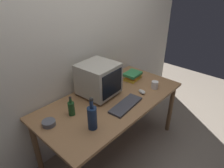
% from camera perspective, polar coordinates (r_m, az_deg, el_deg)
% --- Properties ---
extents(ground_plane, '(6.00, 6.00, 0.00)m').
position_cam_1_polar(ground_plane, '(2.64, 0.00, -17.93)').
color(ground_plane, gray).
extents(back_wall, '(4.00, 0.08, 2.50)m').
position_cam_1_polar(back_wall, '(2.26, -9.11, 11.14)').
color(back_wall, silver).
rests_on(back_wall, ground).
extents(desk, '(1.69, 0.83, 0.75)m').
position_cam_1_polar(desk, '(2.20, 0.00, -5.96)').
color(desk, '#9E7047').
rests_on(desk, ground).
extents(crt_monitor, '(0.41, 0.41, 0.37)m').
position_cam_1_polar(crt_monitor, '(2.14, -3.94, 1.38)').
color(crt_monitor, '#B2AD9E').
rests_on(crt_monitor, desk).
extents(keyboard, '(0.43, 0.19, 0.02)m').
position_cam_1_polar(keyboard, '(2.04, 4.04, -6.12)').
color(keyboard, '#3F3F47').
rests_on(keyboard, desk).
extents(computer_mouse, '(0.09, 0.11, 0.04)m').
position_cam_1_polar(computer_mouse, '(2.27, 8.67, -2.20)').
color(computer_mouse, beige).
rests_on(computer_mouse, desk).
extents(bottle_tall, '(0.08, 0.08, 0.32)m').
position_cam_1_polar(bottle_tall, '(1.71, -5.79, -9.56)').
color(bottle_tall, navy).
rests_on(bottle_tall, desk).
extents(bottle_short, '(0.06, 0.06, 0.20)m').
position_cam_1_polar(bottle_short, '(1.92, -11.75, -6.83)').
color(bottle_short, '#1E4C23').
rests_on(bottle_short, desk).
extents(book_stack, '(0.25, 0.18, 0.10)m').
position_cam_1_polar(book_stack, '(2.55, 6.08, 2.39)').
color(book_stack, gold).
rests_on(book_stack, desk).
extents(mug, '(0.12, 0.08, 0.09)m').
position_cam_1_polar(mug, '(2.39, 12.36, -0.24)').
color(mug, white).
rests_on(mug, desk).
extents(cd_spindle, '(0.12, 0.12, 0.04)m').
position_cam_1_polar(cd_spindle, '(1.88, -17.90, -10.76)').
color(cd_spindle, '#595B66').
rests_on(cd_spindle, desk).
extents(metal_canister, '(0.09, 0.09, 0.15)m').
position_cam_1_polar(metal_canister, '(2.47, -1.29, 2.29)').
color(metal_canister, black).
rests_on(metal_canister, desk).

